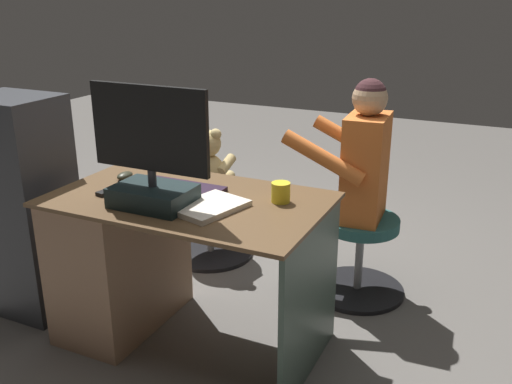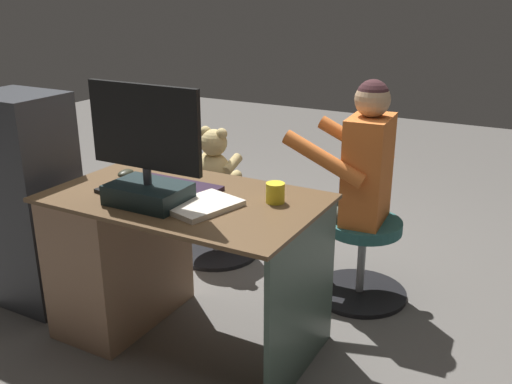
% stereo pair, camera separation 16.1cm
% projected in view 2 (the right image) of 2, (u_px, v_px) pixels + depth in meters
% --- Properties ---
extents(ground_plane, '(10.00, 10.00, 0.00)m').
position_uv_depth(ground_plane, '(237.00, 296.00, 3.15)').
color(ground_plane, '#615D58').
extents(desk, '(1.22, 0.73, 0.73)m').
position_uv_depth(desk, '(134.00, 252.00, 2.79)').
color(desk, brown).
rests_on(desk, ground_plane).
extents(monitor, '(0.55, 0.23, 0.51)m').
position_uv_depth(monitor, '(147.00, 165.00, 2.39)').
color(monitor, black).
rests_on(monitor, desk).
extents(keyboard, '(0.42, 0.14, 0.02)m').
position_uv_depth(keyboard, '(178.00, 185.00, 2.64)').
color(keyboard, black).
rests_on(keyboard, desk).
extents(computer_mouse, '(0.06, 0.10, 0.04)m').
position_uv_depth(computer_mouse, '(126.00, 173.00, 2.79)').
color(computer_mouse, '#2E2F21').
rests_on(computer_mouse, desk).
extents(cup, '(0.08, 0.08, 0.09)m').
position_uv_depth(cup, '(275.00, 193.00, 2.44)').
color(cup, yellow).
rests_on(cup, desk).
extents(tv_remote, '(0.07, 0.16, 0.02)m').
position_uv_depth(tv_remote, '(110.00, 187.00, 2.61)').
color(tv_remote, black).
rests_on(tv_remote, desk).
extents(notebook_binder, '(0.29, 0.35, 0.02)m').
position_uv_depth(notebook_binder, '(203.00, 206.00, 2.39)').
color(notebook_binder, beige).
rests_on(notebook_binder, desk).
extents(office_chair_teddy, '(0.54, 0.54, 0.45)m').
position_uv_depth(office_chair_teddy, '(216.00, 217.00, 3.58)').
color(office_chair_teddy, black).
rests_on(office_chair_teddy, ground_plane).
extents(teddy_bear, '(0.27, 0.27, 0.38)m').
position_uv_depth(teddy_bear, '(215.00, 161.00, 3.47)').
color(teddy_bear, '#D4BA78').
rests_on(teddy_bear, office_chair_teddy).
extents(visitor_chair, '(0.52, 0.52, 0.45)m').
position_uv_depth(visitor_chair, '(362.00, 253.00, 3.08)').
color(visitor_chair, black).
rests_on(visitor_chair, ground_plane).
extents(person, '(0.54, 0.50, 1.19)m').
position_uv_depth(person, '(352.00, 174.00, 2.98)').
color(person, orange).
rests_on(person, ground_plane).
extents(equipment_rack, '(0.44, 0.36, 1.13)m').
position_uv_depth(equipment_rack, '(29.00, 202.00, 2.94)').
color(equipment_rack, '#303236').
rests_on(equipment_rack, ground_plane).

